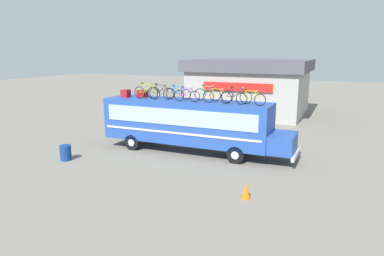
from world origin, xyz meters
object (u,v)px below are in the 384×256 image
at_px(rooftop_bicycle_3, 178,93).
at_px(rooftop_bicycle_6, 217,97).
at_px(rooftop_bicycle_4, 187,95).
at_px(rooftop_bicycle_1, 147,92).
at_px(rooftop_bicycle_5, 207,94).
at_px(rooftop_bicycle_2, 161,93).
at_px(rooftop_bicycle_7, 236,96).
at_px(rooftop_bicycle_8, 251,99).
at_px(bus, 190,122).
at_px(trash_bin, 66,153).
at_px(luggage_bag_1, 126,93).
at_px(luggage_bag_2, 142,94).
at_px(traffic_cone, 246,190).

distance_m(rooftop_bicycle_3, rooftop_bicycle_6, 2.87).
relative_size(rooftop_bicycle_4, rooftop_bicycle_6, 0.96).
relative_size(rooftop_bicycle_1, rooftop_bicycle_5, 1.09).
distance_m(rooftop_bicycle_3, rooftop_bicycle_4, 1.22).
bearing_deg(rooftop_bicycle_6, rooftop_bicycle_2, 176.80).
height_order(rooftop_bicycle_7, rooftop_bicycle_8, rooftop_bicycle_7).
xyz_separation_m(bus, rooftop_bicycle_1, (-2.74, -0.33, 1.71)).
relative_size(bus, trash_bin, 13.52).
bearing_deg(rooftop_bicycle_1, luggage_bag_1, 174.25).
relative_size(luggage_bag_2, rooftop_bicycle_3, 0.35).
xyz_separation_m(rooftop_bicycle_2, rooftop_bicycle_4, (1.89, -0.28, -0.03)).
distance_m(bus, rooftop_bicycle_8, 4.13).
relative_size(rooftop_bicycle_4, rooftop_bicycle_8, 1.00).
distance_m(rooftop_bicycle_7, traffic_cone, 6.74).
bearing_deg(rooftop_bicycle_7, rooftop_bicycle_6, -155.92).
bearing_deg(rooftop_bicycle_1, rooftop_bicycle_5, 10.84).
xyz_separation_m(rooftop_bicycle_7, traffic_cone, (2.18, -5.53, -3.19)).
distance_m(rooftop_bicycle_3, rooftop_bicycle_7, 3.79).
bearing_deg(rooftop_bicycle_2, bus, 4.27).
height_order(luggage_bag_1, trash_bin, luggage_bag_1).
distance_m(luggage_bag_2, trash_bin, 5.96).
height_order(bus, rooftop_bicycle_5, rooftop_bicycle_5).
xyz_separation_m(rooftop_bicycle_2, rooftop_bicycle_7, (4.72, 0.24, -0.01)).
distance_m(rooftop_bicycle_7, rooftop_bicycle_8, 1.05).
bearing_deg(bus, rooftop_bicycle_2, -175.73).
height_order(rooftop_bicycle_4, rooftop_bicycle_7, rooftop_bicycle_7).
xyz_separation_m(rooftop_bicycle_4, rooftop_bicycle_5, (0.98, 0.80, 0.03)).
distance_m(rooftop_bicycle_6, rooftop_bicycle_7, 1.09).
height_order(rooftop_bicycle_3, rooftop_bicycle_4, rooftop_bicycle_4).
xyz_separation_m(luggage_bag_2, rooftop_bicycle_6, (5.31, -0.65, 0.15)).
xyz_separation_m(luggage_bag_1, rooftop_bicycle_8, (8.19, -0.22, 0.12)).
height_order(bus, traffic_cone, bus).
bearing_deg(rooftop_bicycle_1, luggage_bag_2, 139.93).
bearing_deg(rooftop_bicycle_5, rooftop_bicycle_6, -40.37).
height_order(rooftop_bicycle_6, rooftop_bicycle_7, rooftop_bicycle_7).
bearing_deg(rooftop_bicycle_7, rooftop_bicycle_8, -26.53).
relative_size(luggage_bag_2, rooftop_bicycle_7, 0.33).
height_order(luggage_bag_2, rooftop_bicycle_4, rooftop_bicycle_4).
relative_size(rooftop_bicycle_8, trash_bin, 1.92).
distance_m(rooftop_bicycle_4, rooftop_bicycle_8, 3.77).
height_order(rooftop_bicycle_2, rooftop_bicycle_4, rooftop_bicycle_2).
bearing_deg(rooftop_bicycle_3, rooftop_bicycle_4, -39.45).
relative_size(rooftop_bicycle_1, rooftop_bicycle_6, 1.05).
height_order(luggage_bag_1, rooftop_bicycle_4, rooftop_bicycle_4).
height_order(luggage_bag_1, rooftop_bicycle_8, rooftop_bicycle_8).
xyz_separation_m(rooftop_bicycle_6, rooftop_bicycle_7, (1.00, 0.44, 0.02)).
height_order(luggage_bag_1, rooftop_bicycle_7, rooftop_bicycle_7).
xyz_separation_m(luggage_bag_1, rooftop_bicycle_6, (6.25, -0.19, 0.13)).
bearing_deg(trash_bin, rooftop_bicycle_7, 27.78).
bearing_deg(rooftop_bicycle_3, bus, -20.45).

